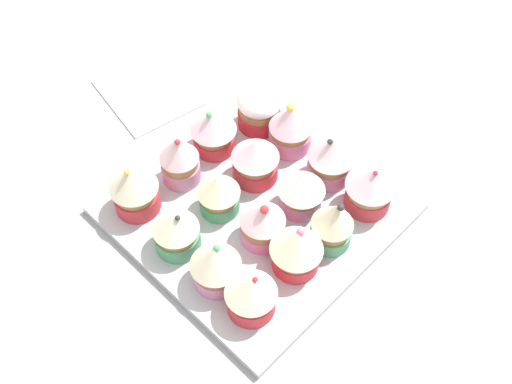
{
  "coord_description": "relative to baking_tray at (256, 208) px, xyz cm",
  "views": [
    {
      "loc": [
        -32.87,
        33.66,
        69.22
      ],
      "look_at": [
        0.0,
        0.0,
        4.2
      ],
      "focal_mm": 43.84,
      "sensor_mm": 36.0,
      "label": 1
    }
  ],
  "objects": [
    {
      "name": "cupcake_1",
      "position": [
        -3.55,
        -10.61,
        4.35
      ],
      "size": [
        6.33,
        6.33,
        7.61
      ],
      "color": "pink",
      "rests_on": "baking_tray"
    },
    {
      "name": "cupcake_14",
      "position": [
        2.81,
        11.18,
        3.9
      ],
      "size": [
        5.88,
        5.88,
        6.79
      ],
      "color": "#4C9E6B",
      "rests_on": "baking_tray"
    },
    {
      "name": "ground_plane",
      "position": [
        0.0,
        0.0,
        -2.1
      ],
      "size": [
        180.0,
        180.0,
        3.0
      ],
      "primitive_type": "cube",
      "color": "#9E9EA3"
    },
    {
      "name": "cupcake_13",
      "position": [
        -4.26,
        11.18,
        4.28
      ],
      "size": [
        6.18,
        6.18,
        7.34
      ],
      "color": "pink",
      "rests_on": "baking_tray"
    },
    {
      "name": "cupcake_15",
      "position": [
        11.04,
        10.93,
        4.66
      ],
      "size": [
        6.33,
        6.33,
        8.12
      ],
      "color": "#D1333D",
      "rests_on": "baking_tray"
    },
    {
      "name": "cupcake_5",
      "position": [
        -4.16,
        -4.07,
        4.27
      ],
      "size": [
        6.19,
        6.19,
        6.97
      ],
      "color": "pink",
      "rests_on": "baking_tray"
    },
    {
      "name": "cupcake_7",
      "position": [
        11.25,
        -3.14,
        4.32
      ],
      "size": [
        6.43,
        6.43,
        7.35
      ],
      "color": "#D1333D",
      "rests_on": "baking_tray"
    },
    {
      "name": "cupcake_10",
      "position": [
        3.17,
        3.6,
        3.97
      ],
      "size": [
        5.61,
        5.61,
        6.52
      ],
      "color": "#4C9E6B",
      "rests_on": "baking_tray"
    },
    {
      "name": "cupcake_0",
      "position": [
        -10.31,
        -10.35,
        4.39
      ],
      "size": [
        6.58,
        6.58,
        7.47
      ],
      "color": "#D1333D",
      "rests_on": "baking_tray"
    },
    {
      "name": "cupcake_12",
      "position": [
        -9.84,
        10.89,
        3.95
      ],
      "size": [
        6.2,
        6.2,
        6.69
      ],
      "color": "#D1333D",
      "rests_on": "baking_tray"
    },
    {
      "name": "cupcake_2",
      "position": [
        3.9,
        -10.81,
        4.44
      ],
      "size": [
        6.07,
        6.07,
        8.0
      ],
      "color": "pink",
      "rests_on": "baking_tray"
    },
    {
      "name": "cupcake_11",
      "position": [
        10.5,
        3.72,
        4.64
      ],
      "size": [
        5.29,
        5.29,
        8.29
      ],
      "color": "pink",
      "rests_on": "baking_tray"
    },
    {
      "name": "napkin",
      "position": [
        27.25,
        -3.98,
        -0.3
      ],
      "size": [
        16.35,
        14.6,
        0.6
      ],
      "primitive_type": "cube",
      "rotation": [
        0.0,
        0.0,
        -0.18
      ],
      "color": "white",
      "rests_on": "ground_plane"
    },
    {
      "name": "cupcake_6",
      "position": [
        3.57,
        -3.52,
        4.19
      ],
      "size": [
        6.43,
        6.43,
        7.01
      ],
      "color": "#D1333D",
      "rests_on": "baking_tray"
    },
    {
      "name": "cupcake_4",
      "position": [
        -10.46,
        -2.69,
        4.51
      ],
      "size": [
        5.33,
        5.33,
        7.99
      ],
      "color": "#4C9E6B",
      "rests_on": "baking_tray"
    },
    {
      "name": "baking_tray",
      "position": [
        0.0,
        0.0,
        0.0
      ],
      "size": [
        32.56,
        32.56,
        1.2
      ],
      "color": "silver",
      "rests_on": "ground_plane"
    },
    {
      "name": "cupcake_9",
      "position": [
        -3.92,
        2.84,
        4.02
      ],
      "size": [
        5.78,
        5.78,
        7.12
      ],
      "color": "pink",
      "rests_on": "baking_tray"
    },
    {
      "name": "cupcake_3",
      "position": [
        9.83,
        -10.69,
        3.87
      ],
      "size": [
        6.23,
        6.23,
        6.51
      ],
      "color": "#D1333D",
      "rests_on": "baking_tray"
    },
    {
      "name": "cupcake_8",
      "position": [
        -9.66,
        2.97,
        4.29
      ],
      "size": [
        6.56,
        6.56,
        7.32
      ],
      "color": "#D1333D",
      "rests_on": "baking_tray"
    }
  ]
}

